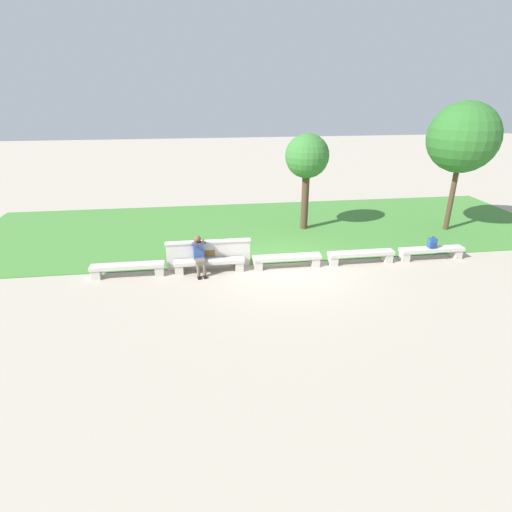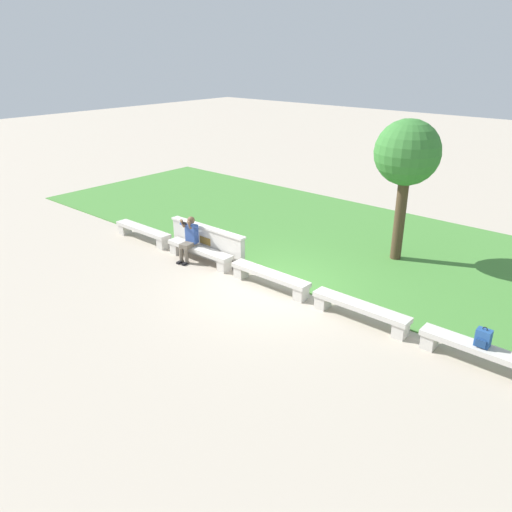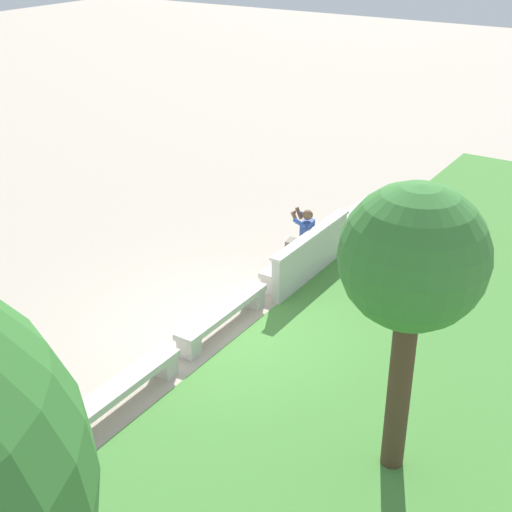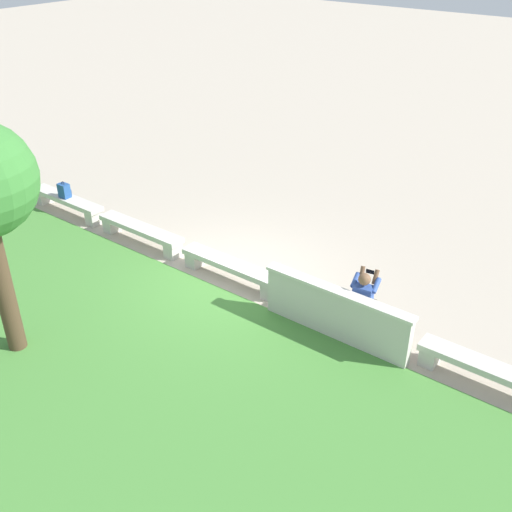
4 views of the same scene
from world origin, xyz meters
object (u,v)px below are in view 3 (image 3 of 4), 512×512
Objects in this scene: tree_left_background at (413,262)px; bench_main at (353,217)px; bench_mid at (223,314)px; person_photographer at (302,235)px; bench_far at (122,390)px; bench_near at (297,259)px.

bench_main is at bearing -150.26° from tree_left_background.
person_photographer is (-3.01, -0.08, 0.43)m from bench_mid.
person_photographer reaches higher than bench_main.
bench_main is 1.00× the size of bench_far.
bench_near is at bearing 180.00° from bench_far.
bench_near is 6.51m from tree_left_background.
bench_near and bench_far have the same top height.
tree_left_background is at bearing 68.02° from bench_mid.
bench_mid is at bearing -111.98° from tree_left_background.
bench_main is 0.58× the size of tree_left_background.
person_photographer is at bearing -1.85° from bench_main.
bench_mid is at bearing 180.00° from bench_far.
bench_main and bench_near have the same top height.
bench_near is 0.54m from person_photographer.
tree_left_background is (1.61, 3.99, 2.82)m from bench_mid.
bench_far is 5.72m from person_photographer.
bench_mid and bench_far have the same top height.
bench_main and bench_mid have the same top height.
bench_main is 5.38m from bench_mid.
tree_left_background is (4.30, 3.99, 2.82)m from bench_near.
bench_mid is 1.00× the size of bench_far.
bench_main is 2.41m from person_photographer.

